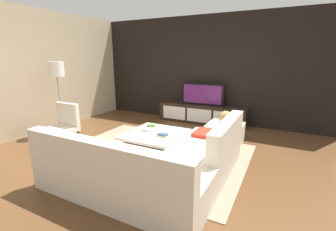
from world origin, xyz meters
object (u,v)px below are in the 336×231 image
object	(u,v)px
fruit_bowl	(150,127)
decorative_ball	(226,118)
coffee_table	(156,142)
book_stack	(163,135)
sectional_couch	(158,165)
media_console	(202,114)
television	(202,94)
accent_chair_near	(64,123)
ottoman	(225,133)
floor_lamp	(57,74)

from	to	relation	value
fruit_bowl	decorative_ball	bearing A→B (deg)	39.47
coffee_table	book_stack	bearing A→B (deg)	-28.93
sectional_couch	coffee_table	distance (m)	1.14
media_console	television	distance (m)	0.54
media_console	accent_chair_near	bearing A→B (deg)	-122.23
ottoman	fruit_bowl	distance (m)	1.57
television	ottoman	world-z (taller)	television
coffee_table	sectional_couch	bearing A→B (deg)	-58.06
floor_lamp	ottoman	distance (m)	3.86
ottoman	book_stack	distance (m)	1.47
ottoman	accent_chair_near	bearing A→B (deg)	-148.47
ottoman	floor_lamp	bearing A→B (deg)	-161.85
floor_lamp	ottoman	bearing A→B (deg)	18.15
decorative_ball	floor_lamp	bearing A→B (deg)	-161.85
television	decorative_ball	size ratio (longest dim) A/B	4.11
ottoman	fruit_bowl	xyz separation A→B (m)	(-1.20, -0.99, 0.23)
coffee_table	ottoman	world-z (taller)	ottoman
fruit_bowl	book_stack	xyz separation A→B (m)	(0.39, -0.22, -0.03)
media_console	book_stack	size ratio (longest dim) A/B	11.12
accent_chair_near	floor_lamp	world-z (taller)	floor_lamp
television	sectional_couch	world-z (taller)	television
coffee_table	decorative_ball	size ratio (longest dim) A/B	3.79
media_console	fruit_bowl	bearing A→B (deg)	-97.20
accent_chair_near	decorative_ball	xyz separation A→B (m)	(2.75, 1.69, 0.05)
coffee_table	fruit_bowl	distance (m)	0.31
television	coffee_table	world-z (taller)	television
book_stack	sectional_couch	bearing A→B (deg)	-65.42
media_console	coffee_table	distance (m)	2.30
accent_chair_near	ottoman	xyz separation A→B (m)	(2.75, 1.69, -0.29)
coffee_table	media_console	bearing A→B (deg)	87.51
ottoman	coffee_table	bearing A→B (deg)	-133.19
media_console	floor_lamp	distance (m)	3.65
ottoman	decorative_ball	bearing A→B (deg)	0.00
media_console	fruit_bowl	distance (m)	2.22
sectional_couch	book_stack	size ratio (longest dim) A/B	11.11
book_stack	coffee_table	bearing A→B (deg)	151.07
floor_lamp	coffee_table	bearing A→B (deg)	1.17
television	decorative_ball	xyz separation A→B (m)	(0.93, -1.20, -0.25)
media_console	sectional_couch	bearing A→B (deg)	-81.25
sectional_couch	ottoman	world-z (taller)	sectional_couch
coffee_table	fruit_bowl	world-z (taller)	fruit_bowl
book_stack	floor_lamp	bearing A→B (deg)	178.54
sectional_couch	decorative_ball	distance (m)	2.12
media_console	television	xyz separation A→B (m)	(0.00, 0.00, 0.54)
media_console	coffee_table	bearing A→B (deg)	-92.49
television	fruit_bowl	size ratio (longest dim) A/B	4.09
fruit_bowl	book_stack	size ratio (longest dim) A/B	1.33
television	coffee_table	size ratio (longest dim) A/B	1.08
book_stack	television	bearing A→B (deg)	92.72
accent_chair_near	sectional_couch	bearing A→B (deg)	0.90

